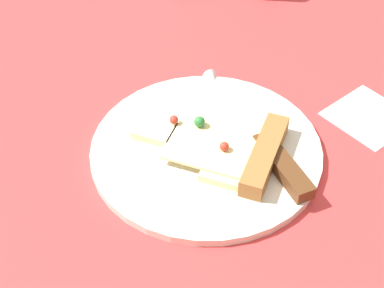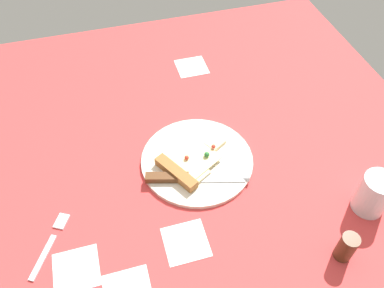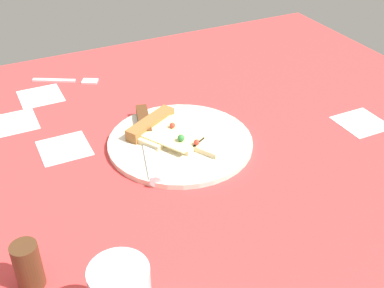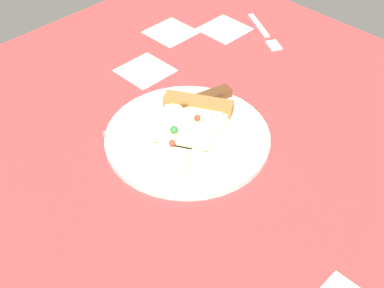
% 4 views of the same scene
% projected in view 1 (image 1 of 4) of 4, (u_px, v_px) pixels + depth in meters
% --- Properties ---
extents(ground_plane, '(1.13, 1.13, 0.03)m').
position_uv_depth(ground_plane, '(126.00, 168.00, 0.69)').
color(ground_plane, '#D13838').
rests_on(ground_plane, ground).
extents(plate, '(0.27, 0.27, 0.01)m').
position_uv_depth(plate, '(206.00, 150.00, 0.68)').
color(plate, silver).
rests_on(plate, ground_plane).
extents(pizza_slice, '(0.15, 0.19, 0.03)m').
position_uv_depth(pizza_slice, '(227.00, 147.00, 0.67)').
color(pizza_slice, beige).
rests_on(pizza_slice, plate).
extents(knife, '(0.08, 0.24, 0.02)m').
position_uv_depth(knife, '(262.00, 141.00, 0.68)').
color(knife, silver).
rests_on(knife, plate).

